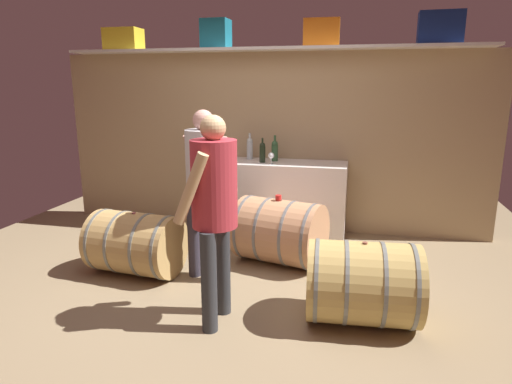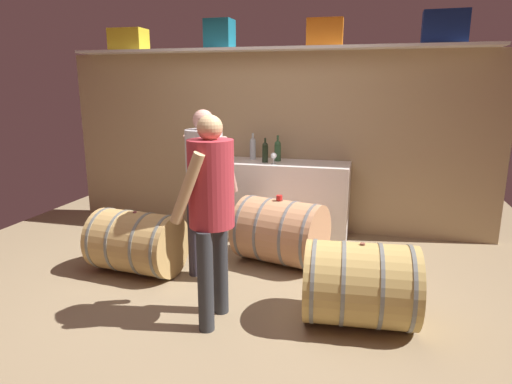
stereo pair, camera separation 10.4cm
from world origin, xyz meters
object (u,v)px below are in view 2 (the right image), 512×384
wine_bottle_dark (265,152)px  wine_barrel_far (137,242)px  toolcase_orange (325,32)px  wine_glass (274,156)px  winemaker_pouring (205,178)px  wine_barrel_flank (360,284)px  wine_bottle_clear (253,148)px  wine_barrel_near (281,232)px  toolcase_teal (220,34)px  visitor_tasting (211,199)px  toolcase_navy (445,27)px  work_cabinet (280,199)px  toolcase_yellow (129,40)px  wine_bottle_green (278,150)px  tasting_cup (279,198)px

wine_bottle_dark → wine_barrel_far: (-0.93, -1.32, -0.70)m
toolcase_orange → wine_glass: bearing=-147.6°
wine_bottle_dark → winemaker_pouring: (-0.24, -1.28, -0.05)m
wine_barrel_flank → winemaker_pouring: bearing=156.5°
wine_bottle_clear → wine_barrel_near: wine_bottle_clear is taller
toolcase_teal → wine_bottle_clear: size_ratio=1.04×
visitor_tasting → wine_barrel_near: bearing=-8.4°
wine_barrel_near → wine_bottle_dark: bearing=128.5°
toolcase_orange → toolcase_navy: size_ratio=0.88×
wine_bottle_clear → wine_barrel_near: bearing=-60.2°
wine_bottle_dark → work_cabinet: bearing=18.5°
toolcase_yellow → wine_barrel_near: 3.03m
toolcase_orange → visitor_tasting: toolcase_orange is taller
toolcase_orange → wine_bottle_clear: (-0.79, -0.07, -1.27)m
toolcase_navy → wine_barrel_far: bearing=-148.5°
toolcase_teal → wine_bottle_green: toolcase_teal is taller
toolcase_teal → tasting_cup: toolcase_teal is taller
wine_glass → visitor_tasting: size_ratio=0.08×
toolcase_navy → visitor_tasting: toolcase_navy is taller
wine_barrel_near → wine_glass: bearing=123.0°
wine_barrel_far → winemaker_pouring: winemaker_pouring is taller
wine_glass → tasting_cup: wine_glass is taller
toolcase_yellow → wine_bottle_dark: bearing=-8.5°
wine_barrel_far → wine_barrel_flank: wine_barrel_flank is taller
toolcase_orange → toolcase_teal: bearing=177.9°
toolcase_navy → wine_bottle_clear: (-2.00, -0.07, -1.29)m
wine_bottle_dark → wine_barrel_flank: 2.20m
work_cabinet → winemaker_pouring: bearing=-106.7°
wine_bottle_green → wine_barrel_far: bearing=-125.9°
wine_bottle_green → wine_barrel_far: 1.91m
tasting_cup → work_cabinet: bearing=101.1°
toolcase_teal → toolcase_navy: 2.41m
toolcase_yellow → wine_bottle_dark: (1.77, -0.24, -1.27)m
winemaker_pouring → toolcase_orange: bearing=75.4°
wine_barrel_far → wine_bottle_clear: bearing=70.1°
wine_bottle_dark → toolcase_navy: bearing=7.4°
tasting_cup → winemaker_pouring: size_ratio=0.04×
wine_bottle_green → wine_barrel_near: (0.22, -0.88, -0.68)m
toolcase_yellow → toolcase_navy: size_ratio=0.96×
winemaker_pouring → visitor_tasting: size_ratio=1.00×
wine_bottle_green → wine_glass: wine_bottle_green is taller
work_cabinet → tasting_cup: size_ratio=26.51×
tasting_cup → toolcase_teal: bearing=132.9°
toolcase_orange → wine_bottle_dark: toolcase_orange is taller
tasting_cup → winemaker_pouring: bearing=-137.1°
toolcase_navy → wine_bottle_green: (-1.69, -0.12, -1.30)m
work_cabinet → visitor_tasting: 2.11m
toolcase_navy → winemaker_pouring: toolcase_navy is taller
toolcase_yellow → wine_glass: size_ratio=3.22×
toolcase_teal → tasting_cup: (0.92, -1.00, -1.63)m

